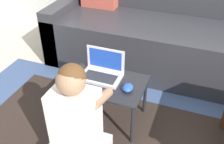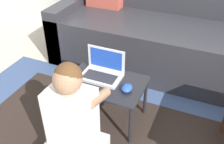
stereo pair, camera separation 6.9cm
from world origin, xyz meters
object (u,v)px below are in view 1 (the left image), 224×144
laptop_desk (106,86)px  person_seated (76,128)px  couch (157,37)px  computer_mouse (128,88)px  laptop (102,73)px

laptop_desk → person_seated: (-0.01, -0.44, 0.01)m
couch → computer_mouse: couch is taller
laptop → computer_mouse: (0.22, -0.09, -0.01)m
couch → laptop_desk: bearing=-100.1°
laptop → couch: bearing=76.1°
laptop → person_seated: size_ratio=0.39×
laptop → person_seated: person_seated is taller
couch → laptop_desk: 0.94m
couch → person_seated: bearing=-97.3°
laptop → computer_mouse: 0.24m
computer_mouse → person_seated: 0.45m
couch → laptop: couch is taller
couch → laptop: (-0.21, -0.87, 0.09)m
computer_mouse → person_seated: bearing=-114.4°
computer_mouse → person_seated: (-0.18, -0.40, -0.05)m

